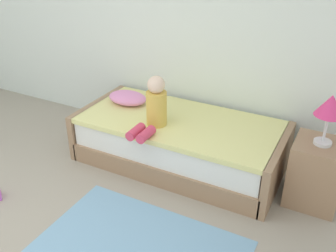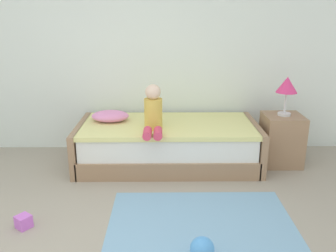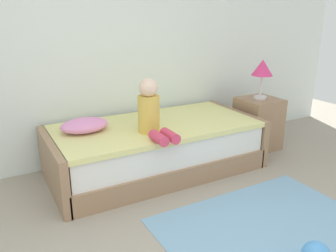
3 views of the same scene
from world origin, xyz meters
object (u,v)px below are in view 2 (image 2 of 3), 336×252
(child_figure, at_px, (153,112))
(pillow, at_px, (110,116))
(table_lamp, at_px, (287,87))
(toy_block, at_px, (24,222))
(bed, at_px, (168,144))
(nightstand, at_px, (281,140))
(toy_ball, at_px, (202,249))

(child_figure, xyz_separation_m, pillow, (-0.52, 0.33, -0.14))
(table_lamp, relative_size, child_figure, 0.88)
(pillow, bearing_deg, toy_block, -110.75)
(bed, height_order, table_lamp, table_lamp)
(table_lamp, distance_m, pillow, 2.07)
(nightstand, bearing_deg, toy_ball, -122.42)
(toy_ball, bearing_deg, pillow, 116.15)
(toy_ball, bearing_deg, nightstand, 57.58)
(toy_block, bearing_deg, nightstand, 27.33)
(bed, bearing_deg, nightstand, -0.48)
(nightstand, height_order, toy_block, nightstand)
(table_lamp, bearing_deg, toy_block, -152.67)
(toy_block, bearing_deg, toy_ball, -16.11)
(bed, relative_size, toy_block, 18.95)
(nightstand, relative_size, pillow, 1.36)
(bed, distance_m, pillow, 0.76)
(table_lamp, height_order, child_figure, table_lamp)
(pillow, height_order, toy_ball, pillow)
(nightstand, distance_m, toy_ball, 2.09)
(nightstand, relative_size, child_figure, 1.18)
(table_lamp, xyz_separation_m, child_figure, (-1.51, -0.22, -0.23))
(toy_ball, bearing_deg, bed, 97.53)
(bed, xyz_separation_m, toy_ball, (0.23, -1.77, -0.16))
(toy_block, bearing_deg, pillow, 69.25)
(nightstand, bearing_deg, toy_block, -152.67)
(table_lamp, relative_size, toy_ball, 2.49)
(child_figure, bearing_deg, toy_ball, -75.59)
(child_figure, distance_m, pillow, 0.63)
(nightstand, xyz_separation_m, pillow, (-2.03, 0.11, 0.26))
(nightstand, height_order, toy_ball, nightstand)
(toy_block, bearing_deg, child_figure, 46.25)
(nightstand, xyz_separation_m, toy_ball, (-1.12, -1.76, -0.21))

